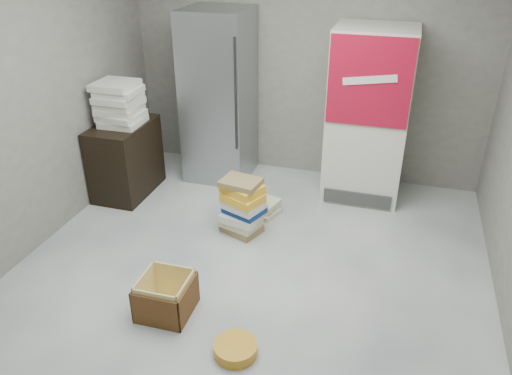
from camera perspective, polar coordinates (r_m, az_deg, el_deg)
The scene contains 10 objects.
ground at distance 4.09m, azimuth -2.36°, elevation -12.72°, with size 5.00×5.00×0.00m, color silver.
room_shell at distance 3.22m, azimuth -2.99°, elevation 12.32°, with size 4.04×5.04×2.82m.
steel_fridge at distance 5.68m, azimuth -4.24°, elevation 10.29°, with size 0.70×0.72×1.90m.
coke_cooler at distance 5.35m, azimuth 12.70°, elevation 8.05°, with size 0.80×0.73×1.80m.
wood_shelf at distance 5.62m, azimuth -14.65°, elevation 3.20°, with size 0.50×0.80×0.80m, color black.
supply_box_stack at distance 5.39m, azimuth -15.35°, elevation 9.26°, with size 0.44×0.43×0.45m.
phonebook_stack_main at distance 4.74m, azimuth -1.60°, elevation -2.22°, with size 0.46×0.42×0.57m.
phonebook_stack_side at distance 5.17m, azimuth 0.64°, elevation -2.09°, with size 0.42×0.39×0.15m.
cardboard_box at distance 3.97m, azimuth -10.24°, elevation -12.32°, with size 0.40×0.40×0.32m.
bucket_lid at distance 3.66m, azimuth -2.35°, elevation -17.93°, with size 0.31×0.31×0.08m, color gold.
Camera 1 is at (1.05, -2.92, 2.66)m, focal length 35.00 mm.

